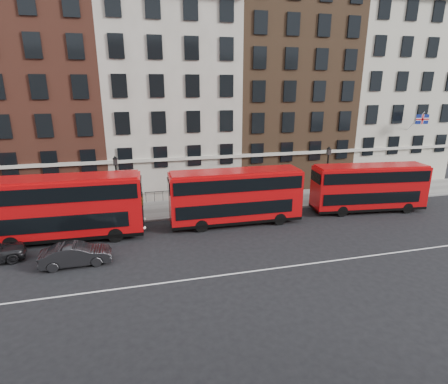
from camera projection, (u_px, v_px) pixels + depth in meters
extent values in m
plane|color=black|center=(205.00, 261.00, 22.46)|extent=(120.00, 120.00, 0.00)
cube|color=gray|center=(183.00, 208.00, 32.19)|extent=(80.00, 5.00, 0.15)
cube|color=gray|center=(187.00, 217.00, 29.87)|extent=(80.00, 0.30, 0.16)
cube|color=white|center=(211.00, 277.00, 20.61)|extent=(70.00, 0.12, 0.01)
cube|color=brown|center=(33.00, 84.00, 32.98)|extent=(12.80, 10.00, 22.00)
cube|color=#A5A092|center=(170.00, 99.00, 36.43)|extent=(12.80, 10.00, 19.00)
cube|color=brown|center=(284.00, 89.00, 39.16)|extent=(12.80, 10.00, 21.00)
cube|color=beige|center=(382.00, 93.00, 42.32)|extent=(12.80, 10.00, 20.00)
cube|color=red|center=(62.00, 208.00, 24.94)|extent=(11.28, 3.07, 4.21)
cube|color=black|center=(65.00, 233.00, 25.51)|extent=(11.29, 3.11, 0.26)
cube|color=black|center=(58.00, 217.00, 25.08)|extent=(10.01, 3.11, 1.12)
cube|color=black|center=(59.00, 190.00, 24.56)|extent=(10.86, 3.14, 1.07)
cube|color=red|center=(58.00, 178.00, 24.31)|extent=(10.96, 2.85, 0.19)
cube|color=black|center=(143.00, 213.00, 26.31)|extent=(0.17, 2.35, 1.39)
cube|color=black|center=(142.00, 198.00, 25.98)|extent=(0.16, 2.03, 0.45)
cylinder|color=black|center=(116.00, 235.00, 25.11)|extent=(1.08, 0.34, 1.07)
cylinder|color=black|center=(118.00, 223.00, 27.35)|extent=(1.08, 0.34, 1.07)
cylinder|color=black|center=(11.00, 244.00, 23.74)|extent=(1.08, 0.34, 1.07)
cylinder|color=black|center=(23.00, 230.00, 25.97)|extent=(1.08, 0.34, 1.07)
cube|color=red|center=(236.00, 196.00, 28.03)|extent=(10.59, 2.71, 3.97)
cube|color=black|center=(235.00, 218.00, 28.56)|extent=(10.59, 2.75, 0.24)
cube|color=black|center=(232.00, 204.00, 28.16)|extent=(9.38, 2.76, 1.05)
cube|color=black|center=(236.00, 181.00, 27.67)|extent=(10.19, 2.78, 1.00)
cube|color=red|center=(236.00, 172.00, 27.44)|extent=(10.28, 2.50, 0.18)
cube|color=black|center=(296.00, 201.00, 29.41)|extent=(0.12, 2.21, 1.30)
cube|color=black|center=(297.00, 188.00, 29.10)|extent=(0.12, 1.91, 0.42)
cylinder|color=black|center=(280.00, 219.00, 28.25)|extent=(1.01, 0.30, 1.00)
cylinder|color=black|center=(270.00, 210.00, 30.35)|extent=(1.01, 0.30, 1.00)
cylinder|color=black|center=(201.00, 226.00, 26.85)|extent=(1.01, 0.30, 1.00)
cylinder|color=black|center=(197.00, 216.00, 28.95)|extent=(1.01, 0.30, 1.00)
cube|color=red|center=(369.00, 187.00, 30.97)|extent=(10.20, 3.48, 3.76)
cube|color=black|center=(367.00, 206.00, 31.48)|extent=(10.20, 3.52, 0.23)
cube|color=black|center=(365.00, 194.00, 31.11)|extent=(9.07, 3.43, 1.00)
cube|color=black|center=(371.00, 175.00, 30.63)|extent=(9.83, 3.51, 0.95)
cube|color=red|center=(372.00, 166.00, 30.41)|extent=(9.89, 3.26, 0.17)
cube|color=black|center=(420.00, 193.00, 31.84)|extent=(0.31, 2.09, 1.24)
cube|color=black|center=(421.00, 182.00, 31.54)|extent=(0.28, 1.81, 0.40)
cylinder|color=black|center=(407.00, 208.00, 30.88)|extent=(0.98, 0.37, 0.95)
cylinder|color=black|center=(393.00, 201.00, 32.90)|extent=(0.98, 0.37, 0.95)
cylinder|color=black|center=(342.00, 211.00, 30.08)|extent=(0.98, 0.37, 0.95)
cylinder|color=black|center=(332.00, 203.00, 32.11)|extent=(0.98, 0.37, 0.95)
imported|color=black|center=(76.00, 254.00, 21.84)|extent=(4.32, 1.69, 1.40)
cylinder|color=black|center=(118.00, 192.00, 28.76)|extent=(0.14, 0.14, 4.60)
cylinder|color=black|center=(120.00, 215.00, 29.34)|extent=(0.32, 0.32, 0.60)
cube|color=#262626|center=(115.00, 162.00, 28.03)|extent=(0.32, 0.32, 0.55)
cone|color=black|center=(115.00, 157.00, 27.93)|extent=(0.44, 0.44, 0.25)
cylinder|color=black|center=(326.00, 178.00, 33.09)|extent=(0.14, 0.14, 4.60)
cylinder|color=black|center=(325.00, 198.00, 33.67)|extent=(0.32, 0.32, 0.60)
cube|color=#262626|center=(329.00, 152.00, 32.36)|extent=(0.32, 0.32, 0.55)
cone|color=black|center=(329.00, 148.00, 32.26)|extent=(0.44, 0.44, 0.25)
cylinder|color=black|center=(419.00, 183.00, 35.25)|extent=(0.12, 0.12, 2.60)
cube|color=black|center=(423.00, 168.00, 34.65)|extent=(0.25, 0.30, 0.75)
sphere|color=red|center=(425.00, 166.00, 34.43)|extent=(0.14, 0.14, 0.14)
sphere|color=#0C9919|center=(424.00, 170.00, 34.56)|extent=(0.14, 0.14, 0.14)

